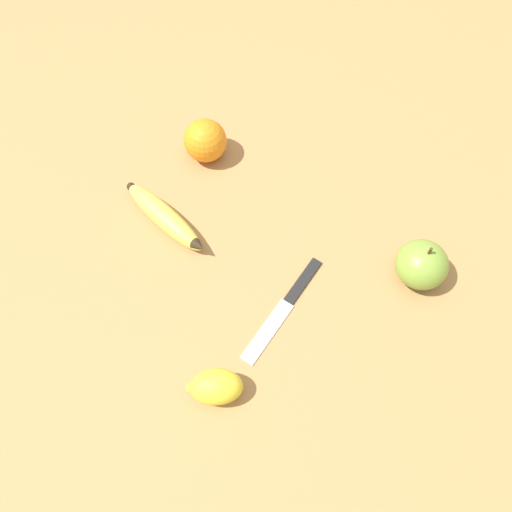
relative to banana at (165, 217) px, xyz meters
The scene contains 6 objects.
ground_plane 0.18m from the banana, 125.05° to the left, with size 3.00×3.00×0.00m, color #A87A47.
banana is the anchor object (origin of this frame).
orange 0.16m from the banana, 155.45° to the right, with size 0.07×0.07×0.07m.
apple 0.41m from the banana, 123.27° to the left, with size 0.08×0.08×0.08m.
lemon 0.29m from the banana, 65.67° to the left, with size 0.09×0.08×0.05m.
paring_knife 0.24m from the banana, 99.66° to the left, with size 0.20×0.06×0.01m.
Camera 1 is at (0.30, 0.28, 0.70)m, focal length 35.00 mm.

